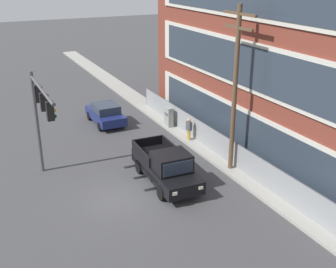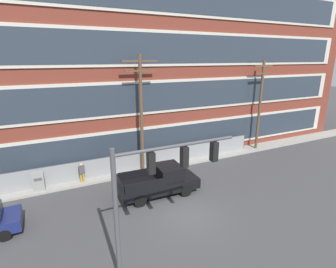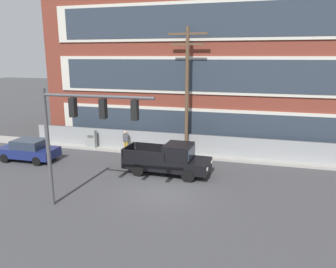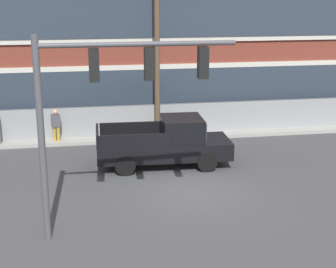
# 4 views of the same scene
# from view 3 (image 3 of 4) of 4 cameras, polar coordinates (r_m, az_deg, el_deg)

# --- Properties ---
(ground_plane) EXTENTS (160.00, 160.00, 0.00)m
(ground_plane) POSITION_cam_3_polar(r_m,az_deg,el_deg) (18.45, -1.03, -10.18)
(ground_plane) COLOR #424244
(sidewalk_building_side) EXTENTS (80.00, 1.68, 0.16)m
(sidewalk_building_side) POSITION_cam_3_polar(r_m,az_deg,el_deg) (25.08, 3.72, -3.52)
(sidewalk_building_side) COLOR #9E9B93
(sidewalk_building_side) RESTS_ON ground
(brick_mill_building) EXTENTS (37.59, 11.31, 19.67)m
(brick_mill_building) POSITION_cam_3_polar(r_m,az_deg,el_deg) (29.81, 18.57, 17.53)
(brick_mill_building) COLOR brown
(brick_mill_building) RESTS_ON ground
(chain_link_fence) EXTENTS (24.16, 0.06, 1.66)m
(chain_link_fence) POSITION_cam_3_polar(r_m,az_deg,el_deg) (25.17, 1.06, -1.61)
(chain_link_fence) COLOR gray
(chain_link_fence) RESTS_ON ground
(traffic_signal_mast) EXTENTS (5.61, 0.43, 5.92)m
(traffic_signal_mast) POSITION_cam_3_polar(r_m,az_deg,el_deg) (15.82, -15.22, 1.83)
(traffic_signal_mast) COLOR #4C4C51
(traffic_signal_mast) RESTS_ON ground
(pickup_truck_black) EXTENTS (5.59, 2.30, 2.03)m
(pickup_truck_black) POSITION_cam_3_polar(r_m,az_deg,el_deg) (20.88, 0.18, -4.49)
(pickup_truck_black) COLOR black
(pickup_truck_black) RESTS_ON ground
(sedan_navy) EXTENTS (4.25, 2.02, 1.56)m
(sedan_navy) POSITION_cam_3_polar(r_m,az_deg,el_deg) (25.65, -23.10, -2.54)
(sedan_navy) COLOR navy
(sedan_navy) RESTS_ON ground
(utility_pole_near_corner) EXTENTS (2.79, 0.26, 9.38)m
(utility_pole_near_corner) POSITION_cam_3_polar(r_m,az_deg,el_deg) (23.81, 3.33, 8.22)
(utility_pole_near_corner) COLOR brown
(utility_pole_near_corner) RESTS_ON ground
(electrical_cabinet) EXTENTS (0.73, 0.42, 1.59)m
(electrical_cabinet) POSITION_cam_3_polar(r_m,az_deg,el_deg) (27.13, -13.14, -0.96)
(electrical_cabinet) COLOR #939993
(electrical_cabinet) RESTS_ON ground
(pedestrian_near_cabinet) EXTENTS (0.44, 0.31, 1.69)m
(pedestrian_near_cabinet) POSITION_cam_3_polar(r_m,az_deg,el_deg) (25.90, -7.39, -1.00)
(pedestrian_near_cabinet) COLOR #B7932D
(pedestrian_near_cabinet) RESTS_ON ground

